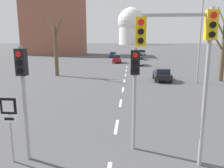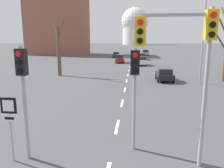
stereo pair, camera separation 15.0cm
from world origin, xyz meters
The scene contains 22 objects.
lane_stripe_1 centered at (0.00, 7.66, 0.00)m, with size 0.16×2.00×0.01m, color silver.
lane_stripe_2 centered at (0.00, 12.16, 0.00)m, with size 0.16×2.00×0.01m, color silver.
lane_stripe_3 centered at (0.00, 16.66, 0.00)m, with size 0.16×2.00×0.01m, color silver.
lane_stripe_4 centered at (0.00, 21.16, 0.00)m, with size 0.16×2.00×0.01m, color silver.
lane_stripe_5 centered at (0.00, 25.66, 0.00)m, with size 0.16×2.00×0.01m, color silver.
lane_stripe_6 centered at (0.00, 30.16, 0.00)m, with size 0.16×2.00×0.01m, color silver.
lane_stripe_7 centered at (0.00, 34.66, 0.00)m, with size 0.16×2.00×0.01m, color silver.
traffic_signal_near_left centered at (-3.18, 4.13, 3.04)m, with size 0.36×0.34×4.33m.
traffic_signal_near_right centered at (2.52, 4.25, 4.25)m, with size 2.63×0.34×5.58m.
traffic_signal_centre_tall centered at (0.88, 5.30, 2.98)m, with size 0.36×0.34×4.25m.
route_sign_post centered at (-3.65, 3.86, 1.74)m, with size 0.60×0.08×2.55m.
street_lamp_right centered at (7.44, 20.45, 5.51)m, with size 2.19×0.36×9.09m.
sedan_near_left centered at (-2.20, 41.93, 0.84)m, with size 1.69×4.03×1.71m.
sedan_near_right centered at (4.27, 21.75, 0.76)m, with size 1.82×3.88×1.45m.
sedan_mid_centre centered at (2.61, 50.13, 0.78)m, with size 1.85×4.53×1.51m.
sedan_far_left centered at (4.24, 67.30, 0.83)m, with size 1.96×4.00×1.68m.
sedan_far_right centered at (-4.22, 56.96, 0.78)m, with size 1.83×4.07×1.49m.
sedan_distant_centre centered at (1.97, 37.63, 0.85)m, with size 1.91×4.32×1.67m.
bare_tree_left_near centered at (-8.92, 24.23, 3.68)m, with size 2.96×3.17×8.35m.
bare_tree_right_near centered at (10.92, 22.20, 3.87)m, with size 4.51×3.58×8.27m.
capitol_dome centered at (0.00, 254.95, 20.77)m, with size 30.18×30.18×42.63m.
apartment_block_left centered at (-24.39, 68.93, 10.74)m, with size 18.00×14.00×21.49m, color #935642.
Camera 1 is at (0.72, -3.31, 4.50)m, focal length 35.00 mm.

